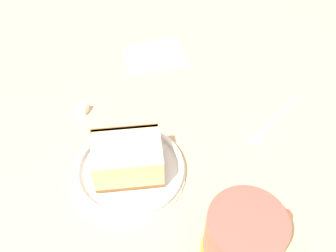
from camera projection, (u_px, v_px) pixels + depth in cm
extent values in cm
cube|color=tan|center=(155.00, 166.00, 58.07)|extent=(125.79, 125.79, 3.36)
cylinder|color=white|center=(129.00, 171.00, 54.93)|extent=(16.27, 16.27, 0.92)
torus|color=white|center=(129.00, 168.00, 54.27)|extent=(15.78, 15.78, 0.81)
cube|color=brown|center=(129.00, 168.00, 54.35)|extent=(9.72, 11.23, 0.60)
cube|color=#EAB27F|center=(128.00, 157.00, 52.36)|extent=(9.72, 11.23, 4.68)
cube|color=brown|center=(126.00, 136.00, 54.80)|extent=(3.79, 9.08, 4.68)
cylinder|color=#BF4C3F|center=(241.00, 243.00, 42.75)|extent=(8.56, 8.56, 10.66)
cylinder|color=yellow|center=(238.00, 252.00, 44.68)|extent=(8.74, 8.74, 3.03)
cylinder|color=black|center=(245.00, 232.00, 40.69)|extent=(7.54, 7.54, 0.40)
torus|color=#BF4C3F|center=(271.00, 226.00, 44.11)|extent=(4.51, 4.81, 5.64)
ellipsoid|color=silver|center=(257.00, 136.00, 59.24)|extent=(3.60, 3.22, 0.80)
cylinder|color=silver|center=(281.00, 113.00, 62.67)|extent=(9.74, 5.85, 0.50)
cube|color=beige|center=(155.00, 56.00, 72.27)|extent=(13.17, 13.97, 0.60)
cube|color=white|center=(82.00, 109.00, 62.56)|extent=(1.71, 1.71, 1.61)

